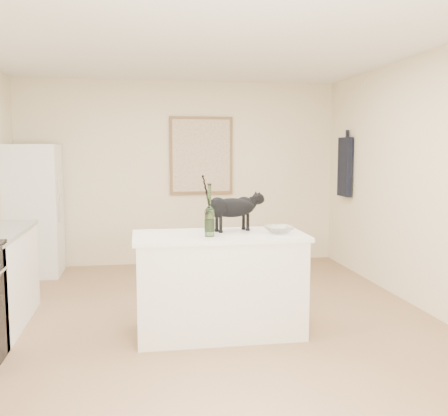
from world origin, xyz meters
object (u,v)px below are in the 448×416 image
(fridge, at_px, (33,210))
(glass_bowl, at_px, (279,230))
(black_cat, at_px, (231,210))
(wine_bottle, at_px, (209,213))

(fridge, xyz_separation_m, glass_bowl, (2.57, -2.61, 0.08))
(glass_bowl, bearing_deg, fridge, 134.55)
(black_cat, distance_m, wine_bottle, 0.34)
(black_cat, relative_size, wine_bottle, 1.38)
(fridge, bearing_deg, wine_bottle, -54.00)
(black_cat, bearing_deg, glass_bowl, -41.47)
(fridge, bearing_deg, glass_bowl, -45.45)
(glass_bowl, bearing_deg, black_cat, 155.26)
(black_cat, distance_m, glass_bowl, 0.46)
(fridge, distance_m, black_cat, 3.27)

